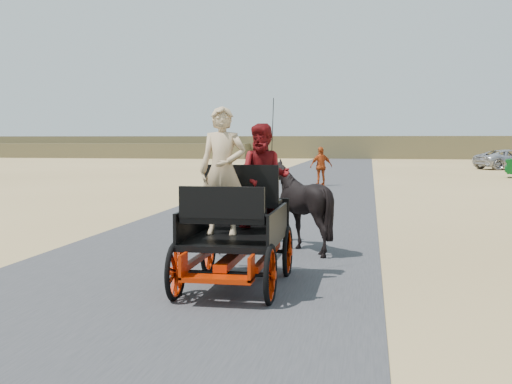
% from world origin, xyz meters
% --- Properties ---
extents(ground, '(140.00, 140.00, 0.00)m').
position_xyz_m(ground, '(0.00, 0.00, 0.00)').
color(ground, tan).
extents(road, '(6.00, 140.00, 0.01)m').
position_xyz_m(road, '(0.00, 0.00, 0.01)').
color(road, '#38383A').
rests_on(road, ground).
extents(ridge_far, '(140.00, 6.00, 2.40)m').
position_xyz_m(ridge_far, '(0.00, 62.00, 1.20)').
color(ridge_far, brown).
rests_on(ridge_far, ground).
extents(ridge_near, '(40.00, 4.00, 1.60)m').
position_xyz_m(ridge_near, '(-30.00, 58.00, 0.80)').
color(ridge_near, brown).
rests_on(ridge_near, ground).
extents(carriage, '(1.30, 2.40, 0.72)m').
position_xyz_m(carriage, '(0.97, -0.59, 0.36)').
color(carriage, black).
rests_on(carriage, ground).
extents(horse_left, '(0.91, 2.01, 1.70)m').
position_xyz_m(horse_left, '(0.42, 2.41, 0.85)').
color(horse_left, black).
rests_on(horse_left, ground).
extents(horse_right, '(1.37, 1.54, 1.70)m').
position_xyz_m(horse_right, '(1.52, 2.41, 0.85)').
color(horse_right, black).
rests_on(horse_right, ground).
extents(driver_man, '(0.66, 0.43, 1.80)m').
position_xyz_m(driver_man, '(0.77, -0.54, 1.62)').
color(driver_man, tan).
rests_on(driver_man, carriage).
extents(passenger_woman, '(0.77, 0.60, 1.58)m').
position_xyz_m(passenger_woman, '(1.27, 0.01, 1.51)').
color(passenger_woman, '#660C0F').
rests_on(passenger_woman, carriage).
extents(pedestrian, '(1.09, 0.79, 1.73)m').
position_xyz_m(pedestrian, '(0.68, 19.16, 0.86)').
color(pedestrian, '#B64314').
rests_on(pedestrian, ground).
extents(car_d, '(5.36, 4.12, 1.35)m').
position_xyz_m(car_d, '(12.30, 37.14, 0.68)').
color(car_d, '#B2B2B7').
rests_on(car_d, ground).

